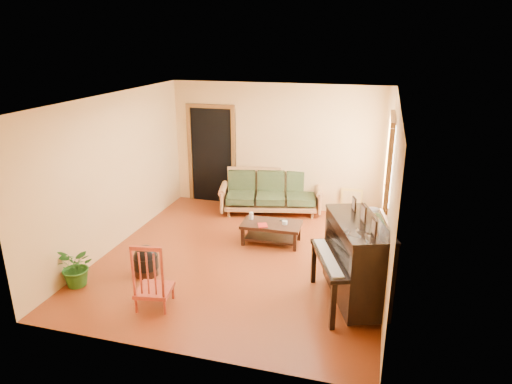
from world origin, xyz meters
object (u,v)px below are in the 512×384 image
(red_chair, at_px, (153,274))
(potted_plant, at_px, (77,267))
(sofa, at_px, (271,192))
(coffee_table, at_px, (271,233))
(armchair, at_px, (360,242))
(ceramic_crock, at_px, (373,215))
(footstool, at_px, (146,264))
(piano, at_px, (356,263))

(red_chair, xyz_separation_m, potted_plant, (-1.32, 0.17, -0.17))
(sofa, relative_size, potted_plant, 3.25)
(sofa, xyz_separation_m, potted_plant, (-2.00, -3.62, -0.12))
(red_chair, bearing_deg, coffee_table, 56.83)
(armchair, distance_m, ceramic_crock, 2.05)
(footstool, distance_m, red_chair, 0.95)
(armchair, distance_m, piano, 1.06)
(coffee_table, xyz_separation_m, red_chair, (-1.04, -2.35, 0.30))
(piano, height_order, ceramic_crock, piano)
(ceramic_crock, bearing_deg, sofa, -177.56)
(sofa, relative_size, footstool, 5.38)
(coffee_table, height_order, ceramic_crock, coffee_table)
(footstool, bearing_deg, ceramic_crock, 43.85)
(red_chair, bearing_deg, armchair, 26.45)
(sofa, xyz_separation_m, ceramic_crock, (2.07, 0.09, -0.31))
(armchair, bearing_deg, piano, -100.40)
(piano, distance_m, potted_plant, 3.97)
(armchair, distance_m, potted_plant, 4.25)
(footstool, bearing_deg, piano, 1.39)
(sofa, xyz_separation_m, piano, (1.91, -2.98, 0.16))
(coffee_table, height_order, footstool, coffee_table)
(red_chair, distance_m, ceramic_crock, 4.76)
(sofa, height_order, ceramic_crock, sofa)
(ceramic_crock, height_order, potted_plant, potted_plant)
(potted_plant, bearing_deg, sofa, 61.14)
(piano, bearing_deg, coffee_table, 114.45)
(piano, xyz_separation_m, red_chair, (-2.59, -0.81, -0.11))
(coffee_table, height_order, red_chair, red_chair)
(sofa, relative_size, coffee_table, 1.97)
(footstool, bearing_deg, armchair, 19.82)
(coffee_table, bearing_deg, armchair, -18.05)
(sofa, height_order, armchair, armchair)
(red_chair, relative_size, ceramic_crock, 3.72)
(armchair, bearing_deg, sofa, 123.86)
(coffee_table, relative_size, footstool, 2.73)
(sofa, height_order, piano, piano)
(coffee_table, bearing_deg, sofa, 104.42)
(red_chair, relative_size, potted_plant, 1.55)
(coffee_table, distance_m, potted_plant, 3.23)
(sofa, relative_size, red_chair, 2.10)
(armchair, bearing_deg, footstool, -170.87)
(sofa, bearing_deg, armchair, -58.41)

